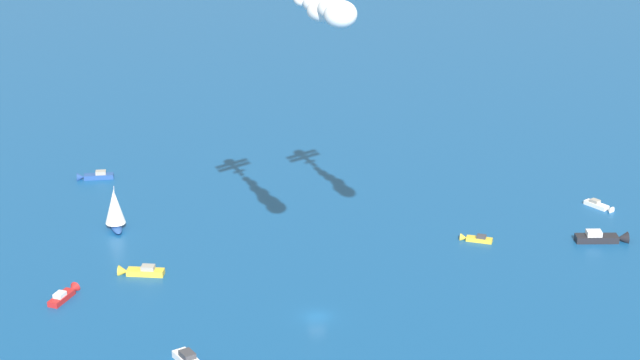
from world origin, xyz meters
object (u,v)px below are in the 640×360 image
(sailboat_near_centre, at_px, (115,209))
(motorboat_mid_cluster, at_px, (139,271))
(motorboat_trailing, at_px, (65,295))
(motorboat_ahead, at_px, (604,238))
(motorboat_outer_ring_c, at_px, (94,176))
(motorboat_far_port, at_px, (475,239))
(motorboat_outer_ring_d, at_px, (600,206))

(sailboat_near_centre, height_order, motorboat_mid_cluster, sailboat_near_centre)
(motorboat_trailing, relative_size, motorboat_ahead, 0.74)
(motorboat_trailing, xyz_separation_m, motorboat_outer_ring_c, (50.27, 13.03, 0.03))
(motorboat_far_port, height_order, motorboat_trailing, motorboat_trailing)
(motorboat_outer_ring_c, bearing_deg, motorboat_far_port, -103.44)
(motorboat_outer_ring_d, bearing_deg, motorboat_outer_ring_c, 90.27)
(motorboat_far_port, distance_m, motorboat_trailing, 70.76)
(sailboat_near_centre, bearing_deg, motorboat_trailing, -178.44)
(sailboat_near_centre, distance_m, motorboat_outer_ring_d, 89.60)
(motorboat_mid_cluster, height_order, motorboat_outer_ring_c, motorboat_mid_cluster)
(motorboat_ahead, bearing_deg, motorboat_outer_ring_d, -1.23)
(sailboat_near_centre, xyz_separation_m, motorboat_mid_cluster, (-17.44, -9.81, -3.28))
(sailboat_near_centre, distance_m, motorboat_outer_ring_c, 26.25)
(motorboat_ahead, bearing_deg, sailboat_near_centre, 95.38)
(motorboat_ahead, height_order, motorboat_outer_ring_c, motorboat_ahead)
(motorboat_outer_ring_c, xyz_separation_m, motorboat_outer_ring_d, (0.46, -98.70, -0.09))
(motorboat_far_port, distance_m, motorboat_outer_ring_d, 29.30)
(motorboat_trailing, distance_m, motorboat_ahead, 92.40)
(motorboat_ahead, height_order, motorboat_outer_ring_d, motorboat_ahead)
(motorboat_far_port, xyz_separation_m, motorboat_outer_ring_d, (18.64, -22.61, 0.03))
(motorboat_ahead, distance_m, motorboat_mid_cluster, 80.44)
(motorboat_far_port, xyz_separation_m, motorboat_trailing, (-32.08, 63.07, 0.09))
(sailboat_near_centre, bearing_deg, motorboat_far_port, -85.72)
(sailboat_near_centre, xyz_separation_m, motorboat_far_port, (4.78, -63.81, -3.44))
(motorboat_outer_ring_d, bearing_deg, motorboat_ahead, 178.77)
(sailboat_near_centre, distance_m, motorboat_trailing, 27.52)
(sailboat_near_centre, relative_size, motorboat_ahead, 0.90)
(sailboat_near_centre, relative_size, motorboat_trailing, 1.21)
(motorboat_far_port, bearing_deg, motorboat_outer_ring_d, -50.49)
(sailboat_near_centre, height_order, motorboat_far_port, sailboat_near_centre)
(motorboat_trailing, distance_m, motorboat_mid_cluster, 13.41)
(motorboat_ahead, bearing_deg, motorboat_mid_cluster, 108.51)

